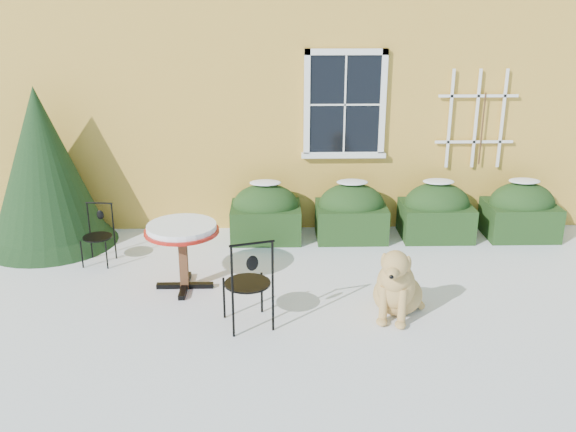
{
  "coord_description": "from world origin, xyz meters",
  "views": [
    {
      "loc": [
        -0.19,
        -6.62,
        3.58
      ],
      "look_at": [
        0.0,
        1.0,
        0.9
      ],
      "focal_mm": 40.0,
      "sensor_mm": 36.0,
      "label": 1
    }
  ],
  "objects_px": {
    "bistro_table": "(182,235)",
    "patio_chair_far": "(98,234)",
    "evergreen_shrub": "(45,183)",
    "dog": "(397,287)",
    "patio_chair_near": "(249,282)"
  },
  "relations": [
    {
      "from": "dog",
      "to": "bistro_table",
      "type": "bearing_deg",
      "value": -177.96
    },
    {
      "from": "patio_chair_far",
      "to": "patio_chair_near",
      "type": "bearing_deg",
      "value": -34.62
    },
    {
      "from": "patio_chair_near",
      "to": "patio_chair_far",
      "type": "relative_size",
      "value": 1.3
    },
    {
      "from": "bistro_table",
      "to": "patio_chair_near",
      "type": "relative_size",
      "value": 0.86
    },
    {
      "from": "evergreen_shrub",
      "to": "dog",
      "type": "xyz_separation_m",
      "value": [
        4.74,
        -2.42,
        -0.57
      ]
    },
    {
      "from": "patio_chair_near",
      "to": "evergreen_shrub",
      "type": "bearing_deg",
      "value": -57.36
    },
    {
      "from": "patio_chair_near",
      "to": "bistro_table",
      "type": "bearing_deg",
      "value": -66.29
    },
    {
      "from": "bistro_table",
      "to": "patio_chair_near",
      "type": "height_order",
      "value": "patio_chair_near"
    },
    {
      "from": "bistro_table",
      "to": "dog",
      "type": "xyz_separation_m",
      "value": [
        2.55,
        -0.81,
        -0.35
      ]
    },
    {
      "from": "bistro_table",
      "to": "patio_chair_far",
      "type": "xyz_separation_m",
      "value": [
        -1.28,
        0.86,
        -0.3
      ]
    },
    {
      "from": "patio_chair_near",
      "to": "dog",
      "type": "xyz_separation_m",
      "value": [
        1.69,
        0.19,
        -0.17
      ]
    },
    {
      "from": "evergreen_shrub",
      "to": "patio_chair_near",
      "type": "relative_size",
      "value": 2.16
    },
    {
      "from": "evergreen_shrub",
      "to": "patio_chair_near",
      "type": "xyz_separation_m",
      "value": [
        3.05,
        -2.61,
        -0.4
      ]
    },
    {
      "from": "patio_chair_near",
      "to": "patio_chair_far",
      "type": "distance_m",
      "value": 2.83
    },
    {
      "from": "evergreen_shrub",
      "to": "patio_chair_near",
      "type": "height_order",
      "value": "evergreen_shrub"
    }
  ]
}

